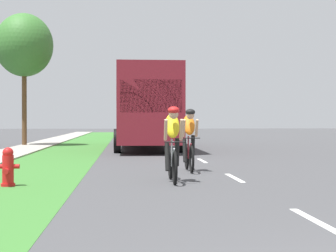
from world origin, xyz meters
TOP-DOWN VIEW (x-y plane):
  - ground_plane at (0.00, 20.00)m, footprint 120.00×120.00m
  - grass_verge at (-4.74, 20.00)m, footprint 2.69×70.00m
  - sidewalk_concrete at (-6.94, 20.00)m, footprint 1.71×70.00m
  - lane_markings_center at (0.00, 24.00)m, footprint 0.12×52.71m
  - fire_hydrant_red at (-4.74, 7.58)m, footprint 0.44×0.38m
  - cyclist_lead at (-1.46, 8.04)m, footprint 0.42×1.72m
  - cyclist_trailing at (-0.83, 10.33)m, footprint 0.42×1.72m
  - bus_maroon at (-1.53, 21.90)m, footprint 2.78×11.60m
  - pickup_dark_green at (-1.69, 38.25)m, footprint 2.22×5.10m
  - street_tree_near at (-7.57, 24.34)m, footprint 2.90×2.90m

SIDE VIEW (x-z plane):
  - ground_plane at x=0.00m, z-range 0.00..0.00m
  - grass_verge at x=-4.74m, z-range 0.00..0.01m
  - lane_markings_center at x=0.00m, z-range 0.00..0.01m
  - sidewalk_concrete at x=-6.94m, z-range -0.05..0.06m
  - fire_hydrant_red at x=-4.74m, z-range -0.01..0.75m
  - cyclist_lead at x=-1.46m, z-range 0.02..1.60m
  - cyclist_trailing at x=-0.83m, z-range 0.02..1.60m
  - pickup_dark_green at x=-1.69m, z-range 0.01..1.65m
  - bus_maroon at x=-1.53m, z-range 0.24..3.72m
  - street_tree_near at x=-7.57m, z-range 1.73..8.43m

